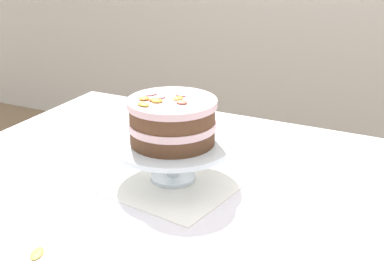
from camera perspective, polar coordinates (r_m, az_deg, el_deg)
dining_table at (r=1.30m, az=0.96°, el=-9.02°), size 1.40×1.00×0.74m
linen_napkin at (r=1.30m, az=-2.05°, el=-4.58°), size 0.36×0.36×0.00m
cake_stand at (r=1.26m, az=-2.10°, el=-1.28°), size 0.29×0.29×0.10m
layer_cake at (r=1.24m, az=-2.15°, el=1.75°), size 0.21×0.21×0.11m
loose_petal_0 at (r=1.07m, az=-16.36°, el=-11.93°), size 0.04×0.05×0.00m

